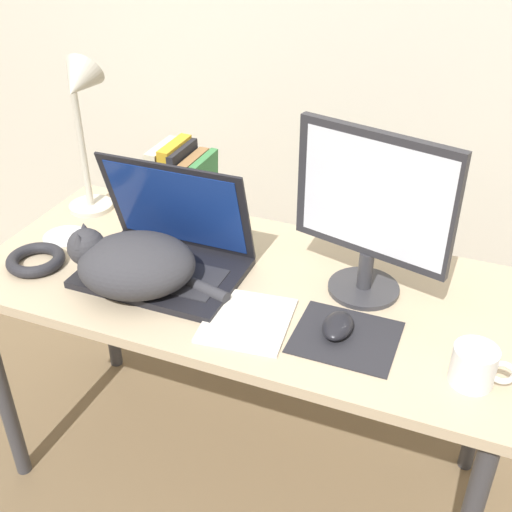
# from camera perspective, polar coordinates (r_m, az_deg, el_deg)

# --- Properties ---
(desk) EXTENTS (1.36, 0.62, 0.70)m
(desk) POSITION_cam_1_polar(r_m,az_deg,el_deg) (1.65, -1.13, -4.33)
(desk) COLOR tan
(desk) RESTS_ON ground_plane
(laptop) EXTENTS (0.40, 0.28, 0.28)m
(laptop) POSITION_cam_1_polar(r_m,az_deg,el_deg) (1.63, -7.94, 0.34)
(laptop) COLOR black
(laptop) RESTS_ON desk
(cat) EXTENTS (0.41, 0.32, 0.15)m
(cat) POSITION_cam_1_polar(r_m,az_deg,el_deg) (1.57, -10.86, -0.65)
(cat) COLOR #333338
(cat) RESTS_ON desk
(external_monitor) EXTENTS (0.38, 0.17, 0.41)m
(external_monitor) POSITION_cam_1_polar(r_m,az_deg,el_deg) (1.48, 10.28, 4.07)
(external_monitor) COLOR #333338
(external_monitor) RESTS_ON desk
(mousepad) EXTENTS (0.23, 0.20, 0.00)m
(mousepad) POSITION_cam_1_polar(r_m,az_deg,el_deg) (1.44, 7.97, -7.15)
(mousepad) COLOR #232328
(mousepad) RESTS_ON desk
(computer_mouse) EXTENTS (0.07, 0.10, 0.03)m
(computer_mouse) POSITION_cam_1_polar(r_m,az_deg,el_deg) (1.44, 7.28, -6.16)
(computer_mouse) COLOR black
(computer_mouse) RESTS_ON mousepad
(book_row) EXTENTS (0.16, 0.15, 0.23)m
(book_row) POSITION_cam_1_polar(r_m,az_deg,el_deg) (1.84, -6.57, 6.28)
(book_row) COLOR beige
(book_row) RESTS_ON desk
(desk_lamp) EXTENTS (0.17, 0.17, 0.47)m
(desk_lamp) POSITION_cam_1_polar(r_m,az_deg,el_deg) (1.83, -15.34, 12.35)
(desk_lamp) COLOR beige
(desk_lamp) RESTS_ON desk
(cable_coil) EXTENTS (0.15, 0.15, 0.03)m
(cable_coil) POSITION_cam_1_polar(r_m,az_deg,el_deg) (1.75, -19.00, -0.32)
(cable_coil) COLOR #232328
(cable_coil) RESTS_ON desk
(notepad) EXTENTS (0.21, 0.23, 0.01)m
(notepad) POSITION_cam_1_polar(r_m,az_deg,el_deg) (1.47, -0.79, -5.74)
(notepad) COLOR silver
(notepad) RESTS_ON desk
(mug) EXTENTS (0.13, 0.09, 0.08)m
(mug) POSITION_cam_1_polar(r_m,az_deg,el_deg) (1.37, 18.89, -9.23)
(mug) COLOR white
(mug) RESTS_ON desk
(cd_disc) EXTENTS (0.12, 0.12, 0.00)m
(cd_disc) POSITION_cam_1_polar(r_m,az_deg,el_deg) (1.86, -16.62, 1.71)
(cd_disc) COLOR silver
(cd_disc) RESTS_ON desk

